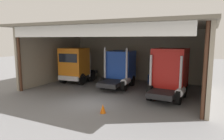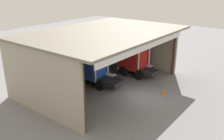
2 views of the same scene
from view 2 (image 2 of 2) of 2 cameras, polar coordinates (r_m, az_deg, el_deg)
ground_plane at (r=22.74m, az=6.62°, el=-6.20°), size 80.00×80.00×0.00m
workshop_shed at (r=24.46m, az=-4.09°, el=5.52°), size 15.45×10.69×5.58m
truck_orange_yard_outside at (r=21.51m, az=-11.72°, el=-2.68°), size 2.74×4.76×3.55m
truck_blue_center_bay at (r=24.88m, az=-4.22°, el=0.59°), size 2.64×4.83×3.70m
truck_red_left_bay at (r=27.51m, az=5.28°, el=3.00°), size 2.56×4.52×3.75m
oil_drum at (r=28.57m, az=-5.22°, el=0.38°), size 0.58×0.58×0.89m
tool_cart at (r=28.69m, az=-4.22°, el=0.61°), size 0.90×0.60×1.00m
traffic_cone at (r=23.40m, az=11.98°, el=-4.99°), size 0.36×0.36×0.56m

